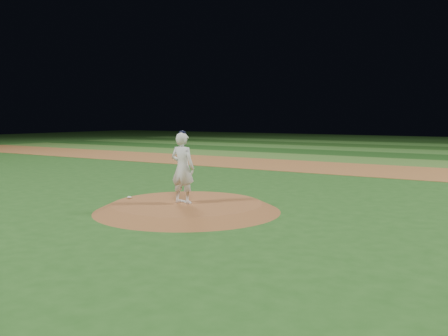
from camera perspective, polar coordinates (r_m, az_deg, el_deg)
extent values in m
plane|color=#22541B|center=(14.84, -4.21, -4.91)|extent=(120.00, 120.00, 0.00)
cube|color=#9C6030|center=(27.23, 13.82, -0.06)|extent=(70.00, 6.00, 0.02)
cube|color=#43742A|center=(32.46, 17.00, 0.80)|extent=(70.00, 5.00, 0.02)
cube|color=#1A4716|center=(37.28, 19.10, 1.37)|extent=(70.00, 5.00, 0.02)
cube|color=#39732A|center=(42.14, 20.73, 1.81)|extent=(70.00, 5.00, 0.02)
cube|color=#1E4917|center=(47.03, 22.01, 2.16)|extent=(70.00, 5.00, 0.02)
cube|color=#39772B|center=(51.95, 23.06, 2.44)|extent=(70.00, 5.00, 0.02)
cube|color=#1E4917|center=(56.87, 23.92, 2.67)|extent=(70.00, 5.00, 0.02)
cone|color=brown|center=(14.81, -4.21, -4.43)|extent=(5.50, 5.50, 0.25)
cube|color=beige|center=(14.93, -4.63, -3.81)|extent=(0.59, 0.31, 0.03)
ellipsoid|color=silver|center=(15.73, -10.77, -3.31)|extent=(0.13, 0.13, 0.07)
imported|color=white|center=(14.57, -4.76, 0.00)|extent=(0.79, 0.55, 2.07)
ellipsoid|color=black|center=(14.50, -4.79, 3.99)|extent=(0.22, 0.22, 0.15)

